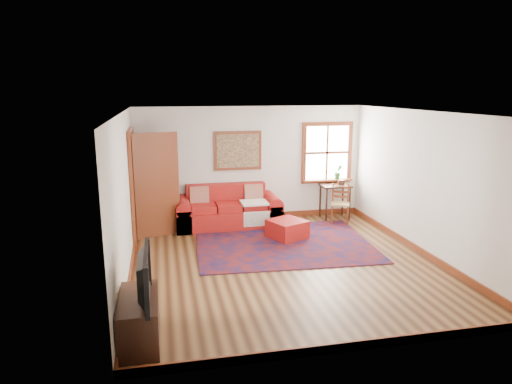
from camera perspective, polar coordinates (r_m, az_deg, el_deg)
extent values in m
plane|color=#3B2010|center=(7.78, 3.40, -8.78)|extent=(5.50, 5.50, 0.00)
cube|color=silver|center=(10.05, -0.64, 3.56)|extent=(5.00, 0.04, 2.50)
cube|color=silver|center=(4.92, 12.10, -6.53)|extent=(5.00, 0.04, 2.50)
cube|color=silver|center=(7.18, -16.08, -0.65)|extent=(0.04, 5.50, 2.50)
cube|color=silver|center=(8.42, 20.16, 0.99)|extent=(0.04, 5.50, 2.50)
cube|color=white|center=(7.25, 3.67, 9.94)|extent=(5.00, 5.50, 0.04)
cube|color=brown|center=(10.29, -0.60, -3.01)|extent=(5.00, 0.03, 0.12)
cube|color=brown|center=(7.53, -15.41, -9.49)|extent=(0.03, 5.50, 0.12)
cube|color=brown|center=(8.72, 19.48, -6.69)|extent=(0.03, 5.50, 0.12)
cube|color=white|center=(10.48, 8.83, 4.89)|extent=(1.00, 0.02, 1.20)
cube|color=brown|center=(10.40, 8.98, 8.40)|extent=(1.18, 0.06, 0.09)
cube|color=brown|center=(10.58, 8.74, 1.42)|extent=(1.18, 0.06, 0.09)
cube|color=brown|center=(10.29, 6.01, 4.83)|extent=(0.09, 0.06, 1.20)
cube|color=brown|center=(10.67, 11.61, 4.92)|extent=(0.09, 0.06, 1.20)
cube|color=brown|center=(10.47, 8.86, 4.88)|extent=(1.00, 0.04, 0.05)
cube|color=brown|center=(10.51, 8.88, 1.48)|extent=(1.15, 0.20, 0.04)
imported|color=#2B7227|center=(10.55, 10.23, 2.49)|extent=(0.18, 0.15, 0.33)
cube|color=black|center=(8.79, -15.24, 0.28)|extent=(0.02, 0.90, 2.05)
cube|color=brown|center=(8.30, -15.21, -0.42)|extent=(0.06, 0.09, 2.05)
cube|color=brown|center=(9.27, -14.90, 0.93)|extent=(0.06, 0.09, 2.05)
cube|color=brown|center=(8.63, -15.46, 7.25)|extent=(0.06, 1.08, 0.09)
cube|color=brown|center=(9.06, -12.29, 0.81)|extent=(0.86, 0.35, 2.05)
cube|color=silver|center=(9.04, -12.32, 1.44)|extent=(0.56, 0.22, 1.33)
cube|color=brown|center=(9.93, -2.32, 5.18)|extent=(1.05, 0.04, 0.85)
cube|color=tan|center=(9.90, -2.29, 5.16)|extent=(0.92, 0.03, 0.72)
cube|color=#5A110C|center=(8.66, 3.42, -6.43)|extent=(3.36, 2.75, 0.02)
cube|color=#A61715|center=(9.71, -3.49, -3.19)|extent=(2.20, 0.91, 0.38)
cube|color=#A61715|center=(9.92, -3.80, -0.29)|extent=(1.71, 0.25, 0.48)
cube|color=#A61715|center=(9.61, -9.09, -3.20)|extent=(0.31, 0.91, 0.48)
cube|color=#A61715|center=(9.88, 1.96, -2.62)|extent=(0.31, 0.91, 0.48)
cube|color=gold|center=(9.70, -7.09, -0.48)|extent=(0.40, 0.20, 0.42)
cube|color=gold|center=(9.86, -0.32, -0.17)|extent=(0.40, 0.20, 0.42)
cube|color=silver|center=(9.55, -0.22, -1.33)|extent=(0.56, 0.50, 0.04)
cube|color=#A61715|center=(8.96, 3.92, -4.65)|extent=(0.84, 0.84, 0.36)
cube|color=#321910|center=(10.32, 9.89, 0.79)|extent=(0.64, 0.48, 0.04)
cylinder|color=#321910|center=(10.13, 8.80, -1.64)|extent=(0.04, 0.04, 0.73)
cylinder|color=#321910|center=(10.33, 11.62, -1.47)|extent=(0.04, 0.04, 0.73)
cylinder|color=#321910|center=(10.49, 8.03, -1.11)|extent=(0.04, 0.04, 0.73)
cylinder|color=#321910|center=(10.69, 10.77, -0.95)|extent=(0.04, 0.04, 0.73)
cube|color=tan|center=(10.07, 10.48, -1.47)|extent=(0.50, 0.49, 0.04)
cylinder|color=brown|center=(9.98, 9.47, -2.86)|extent=(0.04, 0.04, 0.40)
cylinder|color=brown|center=(9.98, 11.37, -2.94)|extent=(0.04, 0.04, 0.40)
cylinder|color=brown|center=(10.23, 9.56, -1.22)|extent=(0.04, 0.04, 0.84)
cylinder|color=brown|center=(10.23, 11.40, -1.29)|extent=(0.04, 0.04, 0.84)
cube|color=brown|center=(10.17, 10.53, 0.00)|extent=(0.32, 0.15, 0.25)
cube|color=#321910|center=(5.59, -14.38, -15.18)|extent=(0.44, 0.98, 0.54)
imported|color=black|center=(5.29, -14.53, -10.19)|extent=(0.13, 0.99, 0.57)
cylinder|color=silver|center=(5.77, -13.94, -10.31)|extent=(0.12, 0.12, 0.18)
cylinder|color=#FFA53F|center=(5.78, -13.92, -10.58)|extent=(0.07, 0.07, 0.12)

